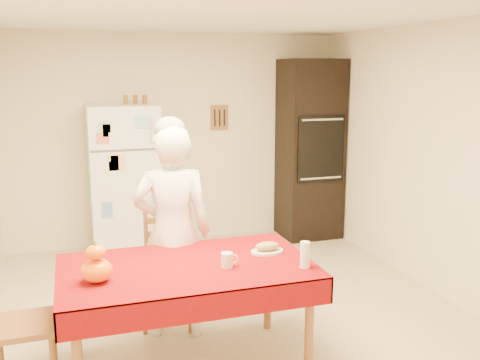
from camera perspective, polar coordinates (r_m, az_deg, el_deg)
name	(u,v)px	position (r m, az deg, el deg)	size (l,w,h in m)	color
floor	(229,316)	(4.72, -1.20, -14.29)	(4.50, 4.50, 0.00)	tan
room_shell	(228,127)	(4.27, -1.29, 5.73)	(4.02, 4.52, 2.51)	beige
refrigerator	(125,181)	(6.10, -12.19, -0.13)	(0.75, 0.74, 1.70)	white
oven_cabinet	(310,150)	(6.70, 7.47, 3.24)	(0.70, 0.62, 2.20)	black
dining_table	(187,275)	(3.71, -5.69, -10.01)	(1.70, 1.00, 0.76)	brown
chair_far	(168,263)	(4.48, -7.71, -8.74)	(0.50, 0.48, 0.95)	brown
chair_left	(12,318)	(3.80, -23.17, -13.42)	(0.40, 0.42, 0.95)	brown
seated_woman	(173,232)	(4.17, -7.20, -5.57)	(0.61, 0.40, 1.67)	silver
coffee_mug	(227,260)	(3.62, -1.40, -8.53)	(0.08, 0.08, 0.10)	silver
pumpkin_lower	(97,270)	(3.49, -15.05, -9.30)	(0.20, 0.20, 0.15)	red
pumpkin_upper	(96,252)	(3.45, -15.15, -7.43)	(0.12, 0.12, 0.09)	#D75C05
wine_glass	(305,255)	(3.63, 6.95, -7.90)	(0.07, 0.07, 0.18)	silver
bread_plate	(267,251)	(3.91, 2.91, -7.62)	(0.24, 0.24, 0.02)	silver
bread_loaf	(267,246)	(3.90, 2.92, -7.06)	(0.18, 0.10, 0.06)	#9A724C
spice_jar_left	(125,100)	(6.04, -12.12, 8.39)	(0.05, 0.05, 0.10)	#895D18
spice_jar_mid	(135,99)	(6.05, -11.11, 8.43)	(0.05, 0.05, 0.10)	brown
spice_jar_right	(145,99)	(6.06, -10.12, 8.47)	(0.05, 0.05, 0.10)	brown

